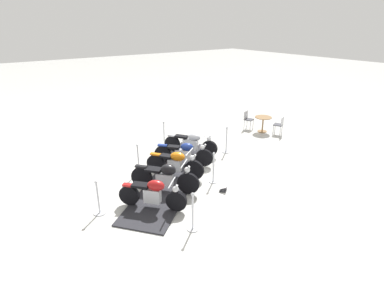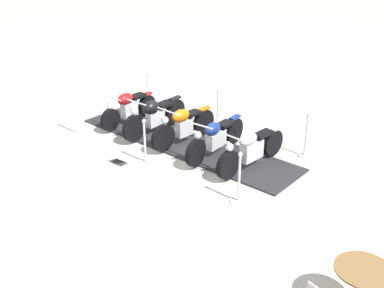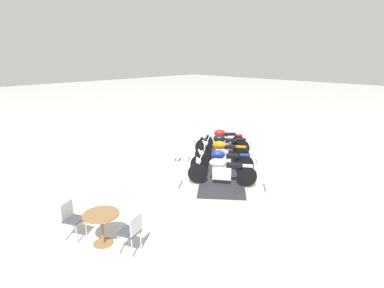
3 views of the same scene
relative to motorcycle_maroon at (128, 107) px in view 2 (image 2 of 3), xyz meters
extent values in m
plane|color=silver|center=(1.57, 1.30, -0.51)|extent=(80.00, 80.00, 0.00)
cube|color=#28282D|center=(1.57, 1.30, -0.49)|extent=(5.83, 5.10, 0.04)
cylinder|color=black|center=(0.46, -0.52, -0.16)|extent=(0.50, 0.54, 0.62)
cylinder|color=black|center=(-0.50, 0.56, -0.16)|extent=(0.50, 0.54, 0.62)
cube|color=silver|center=(-0.02, 0.02, -0.08)|extent=(0.48, 0.51, 0.43)
ellipsoid|color=#AD1919|center=(0.06, -0.07, 0.27)|extent=(0.58, 0.59, 0.32)
cube|color=black|center=(-0.25, 0.28, 0.22)|extent=(0.54, 0.56, 0.08)
cube|color=#AD1919|center=(-0.50, 0.56, 0.18)|extent=(0.33, 0.35, 0.06)
cylinder|color=silver|center=(0.41, -0.47, 0.10)|extent=(0.21, 0.23, 0.53)
cylinder|color=silver|center=(0.37, -0.42, 0.42)|extent=(0.51, 0.45, 0.04)
sphere|color=silver|center=(0.44, -0.50, 0.22)|extent=(0.18, 0.18, 0.18)
cylinder|color=black|center=(1.27, 0.06, -0.11)|extent=(0.53, 0.62, 0.71)
cylinder|color=black|center=(0.28, 1.27, -0.11)|extent=(0.53, 0.62, 0.71)
cube|color=silver|center=(0.78, 0.66, -0.08)|extent=(0.49, 0.54, 0.39)
ellipsoid|color=black|center=(0.86, 0.56, 0.27)|extent=(0.59, 0.61, 0.36)
cube|color=black|center=(0.54, 0.95, 0.22)|extent=(0.57, 0.60, 0.08)
cube|color=black|center=(0.28, 1.27, 0.27)|extent=(0.35, 0.38, 0.06)
cylinder|color=silver|center=(1.23, 0.11, 0.19)|extent=(0.22, 0.25, 0.61)
cylinder|color=silver|center=(1.19, 0.16, 0.55)|extent=(0.54, 0.45, 0.04)
sphere|color=silver|center=(1.25, 0.08, 0.35)|extent=(0.18, 0.18, 0.18)
cylinder|color=black|center=(1.99, 0.71, -0.12)|extent=(0.49, 0.63, 0.69)
cylinder|color=black|center=(1.16, 1.89, -0.12)|extent=(0.49, 0.63, 0.69)
cube|color=silver|center=(1.57, 1.30, -0.06)|extent=(0.43, 0.50, 0.43)
ellipsoid|color=#D16B0F|center=(1.64, 1.21, 0.29)|extent=(0.56, 0.61, 0.31)
cube|color=black|center=(1.40, 1.56, 0.24)|extent=(0.47, 0.50, 0.08)
cube|color=#D16B0F|center=(1.16, 1.89, 0.25)|extent=(0.33, 0.39, 0.06)
cylinder|color=silver|center=(1.94, 0.78, 0.17)|extent=(0.24, 0.30, 0.59)
cylinder|color=silver|center=(1.89, 0.86, 0.53)|extent=(0.61, 0.44, 0.04)
sphere|color=silver|center=(1.94, 0.77, 0.33)|extent=(0.18, 0.18, 0.18)
cylinder|color=black|center=(2.91, 1.34, -0.14)|extent=(0.52, 0.57, 0.66)
cylinder|color=black|center=(1.83, 2.54, -0.14)|extent=(0.52, 0.57, 0.66)
cube|color=silver|center=(2.37, 1.94, -0.09)|extent=(0.55, 0.58, 0.39)
ellipsoid|color=navy|center=(2.47, 1.83, 0.23)|extent=(0.55, 0.56, 0.30)
cube|color=black|center=(2.13, 2.22, 0.19)|extent=(0.50, 0.51, 0.08)
cube|color=navy|center=(1.83, 2.54, 0.22)|extent=(0.34, 0.36, 0.06)
cylinder|color=silver|center=(2.85, 1.41, 0.14)|extent=(0.26, 0.28, 0.56)
cylinder|color=silver|center=(2.80, 1.47, 0.48)|extent=(0.52, 0.47, 0.04)
sphere|color=silver|center=(2.86, 1.40, 0.28)|extent=(0.18, 0.18, 0.18)
cylinder|color=black|center=(3.62, 1.92, -0.14)|extent=(0.47, 0.61, 0.66)
cylinder|color=black|center=(2.72, 3.25, -0.14)|extent=(0.47, 0.61, 0.66)
cube|color=silver|center=(3.17, 2.58, -0.07)|extent=(0.53, 0.63, 0.43)
ellipsoid|color=#B7BAC1|center=(3.25, 2.46, 0.26)|extent=(0.54, 0.61, 0.28)
cube|color=black|center=(2.95, 2.91, 0.22)|extent=(0.51, 0.58, 0.08)
cube|color=#B7BAC1|center=(2.72, 3.25, 0.22)|extent=(0.33, 0.38, 0.06)
cylinder|color=silver|center=(3.59, 1.97, 0.14)|extent=(0.20, 0.25, 0.56)
cylinder|color=silver|center=(3.55, 2.02, 0.48)|extent=(0.52, 0.37, 0.04)
sphere|color=silver|center=(3.61, 1.94, 0.28)|extent=(0.18, 0.18, 0.18)
cylinder|color=silver|center=(0.35, -1.44, -0.50)|extent=(0.31, 0.31, 0.03)
cylinder|color=silver|center=(0.35, -1.44, 0.02)|extent=(0.05, 0.05, 1.00)
sphere|color=silver|center=(0.35, -1.44, 0.55)|extent=(0.09, 0.09, 0.09)
cylinder|color=silver|center=(0.71, 2.38, -0.50)|extent=(0.34, 0.34, 0.03)
cylinder|color=silver|center=(0.71, 2.38, 0.01)|extent=(0.05, 0.05, 0.99)
sphere|color=silver|center=(0.71, 2.38, 0.54)|extent=(0.09, 0.09, 0.09)
cylinder|color=silver|center=(4.52, 1.90, -0.50)|extent=(0.34, 0.34, 0.03)
cylinder|color=silver|center=(4.52, 1.90, 0.02)|extent=(0.05, 0.05, 1.01)
sphere|color=silver|center=(4.52, 1.90, 0.56)|extent=(0.09, 0.09, 0.09)
cylinder|color=silver|center=(-1.37, 0.70, -0.50)|extent=(0.35, 0.35, 0.03)
cylinder|color=silver|center=(-1.37, 0.70, -0.01)|extent=(0.05, 0.05, 0.94)
sphere|color=silver|center=(-1.37, 0.70, 0.49)|extent=(0.09, 0.09, 0.09)
cylinder|color=silver|center=(2.80, 4.05, -0.50)|extent=(0.31, 0.31, 0.03)
cylinder|color=silver|center=(2.80, 4.05, 0.02)|extent=(0.05, 0.05, 1.00)
sphere|color=silver|center=(2.80, 4.05, 0.56)|extent=(0.09, 0.09, 0.09)
cylinder|color=silver|center=(2.44, 0.23, -0.50)|extent=(0.30, 0.30, 0.03)
cylinder|color=silver|center=(2.44, 0.23, 0.01)|extent=(0.05, 0.05, 0.99)
sphere|color=silver|center=(2.44, 0.23, 0.54)|extent=(0.09, 0.09, 0.09)
cube|color=#333338|center=(2.36, -0.39, -0.50)|extent=(0.40, 0.38, 0.02)
cube|color=white|center=(2.36, -0.39, -0.37)|extent=(0.40, 0.39, 0.12)
cylinder|color=olive|center=(7.71, 2.78, 0.23)|extent=(0.82, 0.82, 0.03)
cylinder|color=#B7B7BC|center=(7.36, 3.27, -0.27)|extent=(0.03, 0.03, 0.47)
camera|label=1|loc=(-3.57, -6.84, 4.58)|focal=28.63mm
camera|label=2|loc=(12.30, -0.51, 4.54)|focal=43.74mm
camera|label=3|loc=(10.92, 8.73, 3.69)|focal=29.96mm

